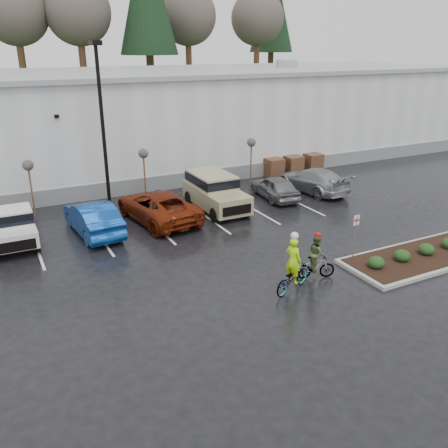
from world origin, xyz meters
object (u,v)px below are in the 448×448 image
car_grey (275,187)px  car_far_silver (313,180)px  fire_lane_sign (355,232)px  car_red (158,206)px  sapling_mid (143,156)px  cyclist_hivis (293,273)px  cyclist_olive (316,261)px  pallet_stack_a (274,168)px  suv_tan (216,193)px  sapling_east (251,145)px  pallet_stack_c (313,162)px  lamppost (101,111)px  pallet_stack_b (293,165)px  car_blue (93,218)px  pickup_white (10,223)px  sapling_west (28,168)px

car_grey → car_far_silver: 3.00m
fire_lane_sign → car_red: fire_lane_sign is taller
sapling_mid → cyclist_hivis: size_ratio=1.31×
cyclist_olive → pallet_stack_a: bearing=-7.8°
suv_tan → sapling_east: bearing=39.9°
pallet_stack_c → car_grey: size_ratio=0.32×
sapling_east → lamppost: bearing=-174.3°
suv_tan → pallet_stack_b: bearing=28.7°
cyclist_olive → fire_lane_sign: bearing=-59.2°
car_blue → suv_tan: size_ratio=0.99×
pallet_stack_b → cyclist_olive: cyclist_olive is taller
car_far_silver → pallet_stack_c: bearing=-133.8°
sapling_east → cyclist_olive: (-4.67, -13.33, -1.97)m
pallet_stack_b → car_grey: car_grey is taller
car_grey → pallet_stack_a: bearing=-116.2°
lamppost → fire_lane_sign: size_ratio=4.19×
lamppost → car_grey: (9.75, -2.44, -4.96)m
car_red → suv_tan: 3.62m
pallet_stack_c → car_far_silver: size_ratio=0.25×
suv_tan → cyclist_olive: (-0.19, -9.58, -0.27)m
sapling_east → pallet_stack_a: (2.50, 1.00, -2.05)m
sapling_mid → car_red: 4.38m
fire_lane_sign → suv_tan: 9.35m
pallet_stack_a → suv_tan: suv_tan is taller
pallet_stack_c → cyclist_hivis: 19.07m
fire_lane_sign → sapling_east: bearing=80.2°
sapling_east → pickup_white: sapling_east is taller
pallet_stack_a → pallet_stack_c: (3.50, 0.00, 0.00)m
lamppost → pallet_stack_c: 16.89m
suv_tan → sapling_west: bearing=158.5°
sapling_west → pallet_stack_c: size_ratio=2.37×
car_red → pallet_stack_b: bearing=-166.1°
sapling_west → pallet_stack_a: size_ratio=2.37×
sapling_east → pickup_white: bearing=-167.2°
car_blue → suv_tan: (7.16, 0.44, 0.20)m
pallet_stack_b → pallet_stack_a: bearing=180.0°
sapling_west → pallet_stack_c: sapling_west is taller
lamppost → pallet_stack_b: size_ratio=6.83×
pallet_stack_a → pallet_stack_b: bearing=0.0°
cyclist_hivis → cyclist_olive: 1.49m
pallet_stack_b → car_far_silver: bearing=-108.6°
fire_lane_sign → pallet_stack_a: bearing=71.2°
pallet_stack_b → cyclist_hivis: cyclist_hivis is taller
pickup_white → car_red: bearing=-3.1°
car_grey → fire_lane_sign: bearing=83.9°
sapling_east → pallet_stack_c: size_ratio=2.37×
pallet_stack_a → pickup_white: 18.49m
sapling_east → car_blue: 12.51m
car_blue → suv_tan: 7.17m
pickup_white → suv_tan: suv_tan is taller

